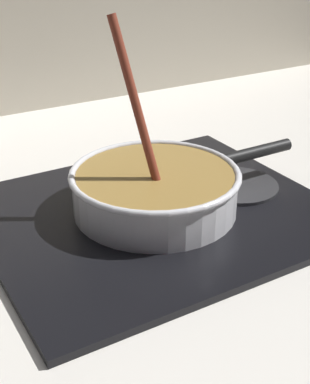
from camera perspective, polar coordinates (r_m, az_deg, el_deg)
ground at (r=0.79m, az=-0.90°, el=-9.86°), size 2.40×1.60×0.04m
hob_plate at (r=0.91m, az=0.00°, el=-2.21°), size 0.56×0.48×0.01m
burner_ring at (r=0.91m, az=0.00°, el=-1.66°), size 0.18×0.18×0.01m
spare_burner at (r=1.00m, az=8.53°, el=0.71°), size 0.15×0.15×0.01m
cooking_pan at (r=0.89m, az=0.07°, el=0.34°), size 0.43×0.28×0.32m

